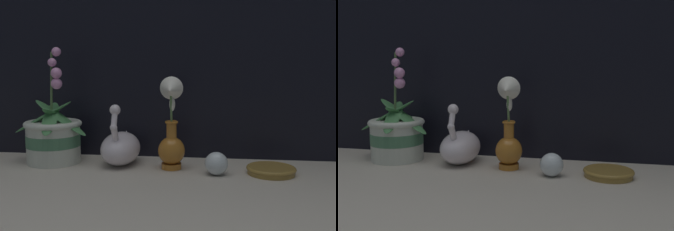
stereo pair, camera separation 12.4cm
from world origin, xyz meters
TOP-DOWN VIEW (x-y plane):
  - ground_plane at (0.00, 0.00)m, footprint 2.80×2.80m
  - orchid_potted_plant at (-0.35, 0.15)m, footprint 0.26×0.23m
  - swan_figurine at (-0.12, 0.16)m, footprint 0.13×0.21m
  - blue_vase at (0.05, 0.11)m, footprint 0.08×0.10m
  - glass_sphere at (0.19, 0.06)m, footprint 0.07×0.07m
  - amber_dish at (0.35, 0.09)m, footprint 0.15×0.15m

SIDE VIEW (x-z plane):
  - ground_plane at x=0.00m, z-range 0.00..0.00m
  - amber_dish at x=0.35m, z-range 0.00..0.02m
  - glass_sphere at x=0.19m, z-range 0.00..0.07m
  - swan_figurine at x=-0.12m, z-range -0.04..0.16m
  - orchid_potted_plant at x=-0.35m, z-range -0.10..0.28m
  - blue_vase at x=0.05m, z-range -0.03..0.26m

